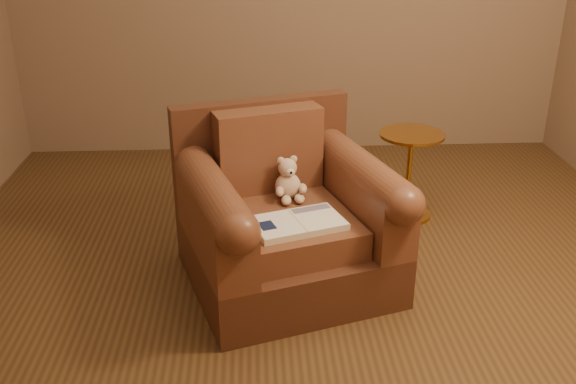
{
  "coord_description": "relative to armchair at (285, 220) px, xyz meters",
  "views": [
    {
      "loc": [
        -0.29,
        -2.7,
        1.73
      ],
      "look_at": [
        -0.14,
        0.02,
        0.51
      ],
      "focal_mm": 40.0,
      "sensor_mm": 36.0,
      "label": 1
    }
  ],
  "objects": [
    {
      "name": "floor",
      "position": [
        0.15,
        -0.1,
        -0.32
      ],
      "size": [
        4.0,
        4.0,
        0.0
      ],
      "primitive_type": "plane",
      "color": "#52371C",
      "rests_on": "ground"
    },
    {
      "name": "armchair",
      "position": [
        0.0,
        0.0,
        0.0
      ],
      "size": [
        1.15,
        1.12,
        0.83
      ],
      "rotation": [
        0.0,
        0.0,
        0.3
      ],
      "color": "#4C2819",
      "rests_on": "floor"
    },
    {
      "name": "teddy_bear",
      "position": [
        0.02,
        0.09,
        0.16
      ],
      "size": [
        0.16,
        0.18,
        0.22
      ],
      "rotation": [
        0.0,
        0.0,
        0.26
      ],
      "color": "#D3AF93",
      "rests_on": "armchair"
    },
    {
      "name": "guidebook",
      "position": [
        0.05,
        -0.22,
        0.09
      ],
      "size": [
        0.47,
        0.36,
        0.03
      ],
      "rotation": [
        0.0,
        0.0,
        0.33
      ],
      "color": "beige",
      "rests_on": "armchair"
    },
    {
      "name": "side_table",
      "position": [
        0.77,
        0.66,
        -0.04
      ],
      "size": [
        0.38,
        0.38,
        0.53
      ],
      "color": "gold",
      "rests_on": "floor"
    }
  ]
}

